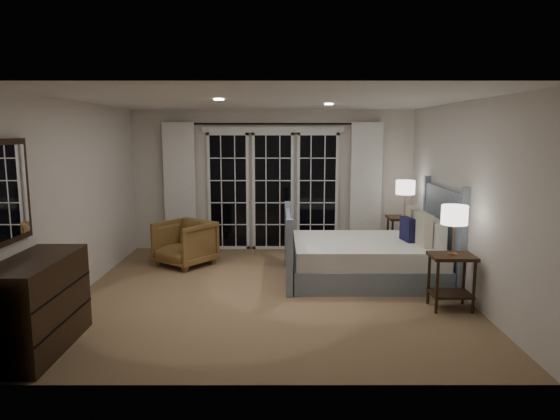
{
  "coord_description": "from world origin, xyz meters",
  "views": [
    {
      "loc": [
        0.12,
        -6.42,
        2.11
      ],
      "look_at": [
        0.12,
        0.34,
        1.05
      ],
      "focal_mm": 32.0,
      "sensor_mm": 36.0,
      "label": 1
    }
  ],
  "objects_px": {
    "lamp_left": "(454,216)",
    "lamp_right": "(405,188)",
    "dresser": "(37,305)",
    "nightstand_right": "(404,231)",
    "nightstand_left": "(451,273)",
    "bed": "(369,256)",
    "armchair": "(185,243)"
  },
  "relations": [
    {
      "from": "lamp_right",
      "to": "dresser",
      "type": "relative_size",
      "value": 0.47
    },
    {
      "from": "bed",
      "to": "nightstand_left",
      "type": "height_order",
      "value": "bed"
    },
    {
      "from": "bed",
      "to": "lamp_left",
      "type": "distance_m",
      "value": 1.67
    },
    {
      "from": "nightstand_left",
      "to": "armchair",
      "type": "relative_size",
      "value": 0.85
    },
    {
      "from": "nightstand_right",
      "to": "dresser",
      "type": "height_order",
      "value": "dresser"
    },
    {
      "from": "nightstand_left",
      "to": "armchair",
      "type": "bearing_deg",
      "value": 150.87
    },
    {
      "from": "bed",
      "to": "lamp_left",
      "type": "height_order",
      "value": "bed"
    },
    {
      "from": "nightstand_left",
      "to": "lamp_right",
      "type": "bearing_deg",
      "value": 89.34
    },
    {
      "from": "dresser",
      "to": "lamp_left",
      "type": "bearing_deg",
      "value": 14.63
    },
    {
      "from": "nightstand_left",
      "to": "nightstand_right",
      "type": "height_order",
      "value": "nightstand_right"
    },
    {
      "from": "bed",
      "to": "lamp_right",
      "type": "xyz_separation_m",
      "value": [
        0.79,
        1.19,
        0.86
      ]
    },
    {
      "from": "armchair",
      "to": "dresser",
      "type": "relative_size",
      "value": 0.61
    },
    {
      "from": "bed",
      "to": "armchair",
      "type": "distance_m",
      "value": 2.9
    },
    {
      "from": "lamp_right",
      "to": "armchair",
      "type": "relative_size",
      "value": 0.77
    },
    {
      "from": "armchair",
      "to": "dresser",
      "type": "xyz_separation_m",
      "value": [
        -0.84,
        -3.14,
        0.1
      ]
    },
    {
      "from": "lamp_right",
      "to": "dresser",
      "type": "distance_m",
      "value": 5.75
    },
    {
      "from": "nightstand_right",
      "to": "armchair",
      "type": "xyz_separation_m",
      "value": [
        -3.59,
        -0.45,
        -0.11
      ]
    },
    {
      "from": "lamp_left",
      "to": "armchair",
      "type": "bearing_deg",
      "value": 150.87
    },
    {
      "from": "lamp_left",
      "to": "nightstand_left",
      "type": "bearing_deg",
      "value": 90.0
    },
    {
      "from": "nightstand_left",
      "to": "lamp_right",
      "type": "height_order",
      "value": "lamp_right"
    },
    {
      "from": "nightstand_left",
      "to": "dresser",
      "type": "height_order",
      "value": "dresser"
    },
    {
      "from": "dresser",
      "to": "nightstand_right",
      "type": "bearing_deg",
      "value": 38.96
    },
    {
      "from": "nightstand_right",
      "to": "lamp_right",
      "type": "height_order",
      "value": "lamp_right"
    },
    {
      "from": "lamp_left",
      "to": "lamp_right",
      "type": "bearing_deg",
      "value": 89.34
    },
    {
      "from": "nightstand_left",
      "to": "lamp_left",
      "type": "xyz_separation_m",
      "value": [
        0.0,
        -0.0,
        0.7
      ]
    },
    {
      "from": "nightstand_right",
      "to": "lamp_right",
      "type": "xyz_separation_m",
      "value": [
        0.0,
        0.0,
        0.72
      ]
    },
    {
      "from": "bed",
      "to": "dresser",
      "type": "bearing_deg",
      "value": -146.68
    },
    {
      "from": "bed",
      "to": "lamp_left",
      "type": "bearing_deg",
      "value": -58.55
    },
    {
      "from": "bed",
      "to": "lamp_right",
      "type": "distance_m",
      "value": 1.67
    },
    {
      "from": "bed",
      "to": "lamp_right",
      "type": "relative_size",
      "value": 3.73
    },
    {
      "from": "bed",
      "to": "armchair",
      "type": "bearing_deg",
      "value": 165.19
    },
    {
      "from": "lamp_left",
      "to": "lamp_right",
      "type": "height_order",
      "value": "lamp_right"
    }
  ]
}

